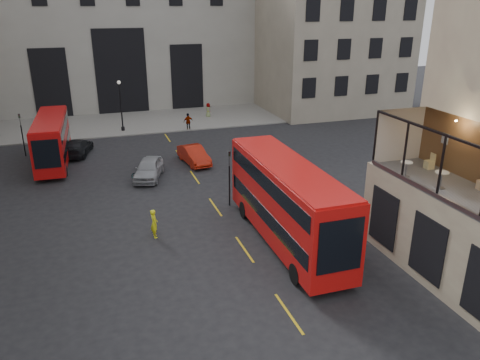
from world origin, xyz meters
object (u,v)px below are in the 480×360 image
object	(u,v)px
traffic_light_near	(229,171)
pedestrian_c	(188,122)
car_c	(78,147)
cyclist	(154,223)
bus_near	(287,199)
bus_far	(52,138)
bicycle	(141,174)
street_lamp_b	(121,109)
car_b	(194,155)
traffic_light_far	(21,130)
cafe_table_far	(406,167)
car_a	(149,169)
pedestrian_d	(208,110)
cafe_table_mid	(441,177)
pedestrian_b	(56,124)
cafe_chair_d	(429,164)

from	to	relation	value
traffic_light_near	pedestrian_c	bearing A→B (deg)	85.28
car_c	cyclist	size ratio (longest dim) A/B	2.80
traffic_light_near	bus_near	size ratio (longest dim) A/B	0.32
bus_near	pedestrian_c	world-z (taller)	bus_near
bus_far	bicycle	distance (m)	9.10
street_lamp_b	car_b	size ratio (longest dim) A/B	1.19
traffic_light_far	pedestrian_c	bearing A→B (deg)	15.40
car_c	cafe_table_far	distance (m)	29.35
car_a	pedestrian_c	world-z (taller)	pedestrian_c
street_lamp_b	car_a	size ratio (longest dim) A/B	1.18
pedestrian_c	cafe_table_far	xyz separation A→B (m)	(4.72, -29.57, 4.17)
cyclist	traffic_light_near	bearing A→B (deg)	-65.69
car_b	bus_far	bearing A→B (deg)	154.09
pedestrian_d	cafe_table_mid	xyz separation A→B (m)	(1.70, -36.62, 4.28)
bicycle	cyclist	distance (m)	9.82
car_a	bicycle	xyz separation A→B (m)	(-0.62, -0.15, -0.37)
pedestrian_b	cafe_table_mid	world-z (taller)	cafe_table_mid
traffic_light_near	pedestrian_b	size ratio (longest dim) A/B	2.19
cyclist	car_c	bearing A→B (deg)	8.72
cafe_chair_d	pedestrian_b	bearing A→B (deg)	121.53
pedestrian_c	cafe_table_mid	distance (m)	32.15
car_b	pedestrian_c	world-z (taller)	pedestrian_c
traffic_light_near	bus_near	world-z (taller)	bus_near
traffic_light_near	car_b	size ratio (longest dim) A/B	0.85
bicycle	cafe_chair_d	bearing A→B (deg)	-119.10
bus_near	cafe_table_mid	bearing A→B (deg)	-44.09
car_a	traffic_light_near	bearing A→B (deg)	-39.05
bus_far	street_lamp_b	bearing A→B (deg)	54.45
car_c	cafe_chair_d	distance (m)	29.93
bicycle	pedestrian_d	distance (m)	21.27
traffic_light_near	cyclist	bearing A→B (deg)	-151.51
bus_far	pedestrian_b	distance (m)	10.83
car_c	bus_far	bearing A→B (deg)	60.09
traffic_light_far	cafe_table_far	size ratio (longest dim) A/B	5.11
cafe_table_mid	cafe_chair_d	world-z (taller)	cafe_chair_d
car_b	car_c	world-z (taller)	car_b
car_c	cafe_table_far	size ratio (longest dim) A/B	6.48
cafe_table_mid	pedestrian_d	bearing A→B (deg)	92.66
street_lamp_b	bus_near	world-z (taller)	street_lamp_b
cafe_chair_d	cafe_table_mid	bearing A→B (deg)	-119.06
bicycle	cafe_table_far	world-z (taller)	cafe_table_far
traffic_light_far	bicycle	size ratio (longest dim) A/B	2.47
traffic_light_far	pedestrian_c	size ratio (longest dim) A/B	2.06
pedestrian_c	cyclist	bearing A→B (deg)	63.03
bicycle	cafe_chair_d	xyz separation A→B (m)	(13.27, -15.53, 4.44)
car_b	car_a	bearing A→B (deg)	-157.90
car_a	pedestrian_b	xyz separation A→B (m)	(-7.26, 16.76, 0.10)
car_b	cafe_table_mid	bearing A→B (deg)	-78.51
traffic_light_far	pedestrian_b	distance (m)	8.25
bus_far	cafe_chair_d	size ratio (longest dim) A/B	12.23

